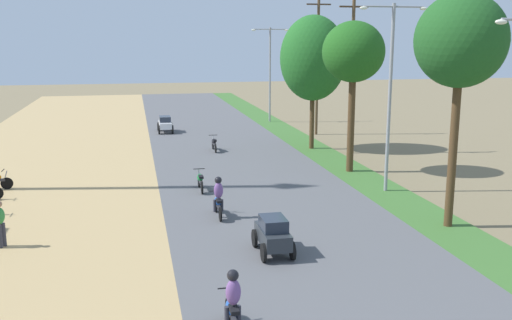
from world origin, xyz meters
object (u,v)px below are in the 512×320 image
(utility_pole_near, at_px, (352,74))
(motorbike_ahead_fourth, at_px, (200,180))
(motorbike_ahead_fifth, at_px, (214,143))
(median_tree_second, at_px, (353,53))
(motorbike_ahead_second, at_px, (232,303))
(median_tree_nearest, at_px, (461,42))
(car_sedan_white, at_px, (165,123))
(median_tree_third, at_px, (313,58))
(utility_pole_far, at_px, (317,65))
(streetlamp_mid, at_px, (390,86))
(streetlamp_far, at_px, (270,68))
(car_hatchback_charcoal, at_px, (273,234))
(motorbike_ahead_third, at_px, (218,198))
(pedestrian_on_shoulder, at_px, (0,221))

(utility_pole_near, xyz_separation_m, motorbike_ahead_fourth, (-10.12, -7.46, -4.28))
(motorbike_ahead_fourth, bearing_deg, motorbike_ahead_fifth, 78.44)
(median_tree_second, height_order, motorbike_ahead_second, median_tree_second)
(median_tree_nearest, bearing_deg, car_sedan_white, 110.44)
(median_tree_third, xyz_separation_m, motorbike_ahead_fifth, (-6.26, 0.34, -5.20))
(median_tree_third, height_order, utility_pole_far, utility_pole_far)
(streetlamp_mid, xyz_separation_m, motorbike_ahead_fifth, (-6.47, 11.24, -4.31))
(streetlamp_far, bearing_deg, utility_pole_near, -83.26)
(median_tree_nearest, bearing_deg, motorbike_ahead_second, -145.32)
(median_tree_third, xyz_separation_m, car_hatchback_charcoal, (-6.79, -17.70, -5.03))
(streetlamp_mid, relative_size, car_sedan_white, 3.73)
(streetlamp_mid, distance_m, car_sedan_white, 21.79)
(car_hatchback_charcoal, bearing_deg, motorbike_ahead_fourth, 99.42)
(median_tree_nearest, height_order, motorbike_ahead_second, median_tree_nearest)
(median_tree_third, relative_size, utility_pole_far, 0.85)
(motorbike_ahead_fifth, bearing_deg, streetlamp_mid, -60.08)
(median_tree_second, xyz_separation_m, motorbike_ahead_second, (-9.01, -15.95, -5.39))
(median_tree_third, xyz_separation_m, motorbike_ahead_second, (-8.97, -22.67, -4.92))
(car_sedan_white, height_order, motorbike_ahead_fifth, car_sedan_white)
(streetlamp_far, bearing_deg, motorbike_ahead_fifth, -117.64)
(median_tree_third, bearing_deg, car_sedan_white, 136.26)
(motorbike_ahead_fifth, bearing_deg, streetlamp_far, 62.36)
(median_tree_third, relative_size, motorbike_ahead_fifth, 4.65)
(streetlamp_far, bearing_deg, car_hatchback_charcoal, -102.98)
(median_tree_nearest, relative_size, streetlamp_mid, 1.01)
(car_sedan_white, bearing_deg, motorbike_ahead_fourth, -87.91)
(utility_pole_near, relative_size, motorbike_ahead_third, 5.18)
(streetlamp_mid, height_order, motorbike_ahead_third, streetlamp_mid)
(motorbike_ahead_fifth, bearing_deg, car_sedan_white, 107.68)
(median_tree_nearest, distance_m, median_tree_second, 9.52)
(utility_pole_near, distance_m, utility_pole_far, 7.31)
(median_tree_nearest, relative_size, car_hatchback_charcoal, 4.26)
(motorbike_ahead_second, distance_m, motorbike_ahead_third, 9.30)
(streetlamp_mid, distance_m, utility_pole_far, 16.60)
(motorbike_ahead_third, bearing_deg, motorbike_ahead_fourth, 93.03)
(pedestrian_on_shoulder, xyz_separation_m, median_tree_nearest, (15.97, -1.00, 5.89))
(median_tree_second, bearing_deg, motorbike_ahead_fifth, 131.72)
(median_tree_third, distance_m, streetlamp_mid, 10.94)
(median_tree_third, height_order, car_sedan_white, median_tree_third)
(car_hatchback_charcoal, distance_m, motorbike_ahead_fifth, 18.05)
(streetlamp_mid, bearing_deg, median_tree_second, 92.39)
(car_sedan_white, bearing_deg, median_tree_second, -59.67)
(car_hatchback_charcoal, distance_m, motorbike_ahead_third, 4.44)
(median_tree_second, xyz_separation_m, car_sedan_white, (-8.89, 15.19, -5.51))
(utility_pole_far, bearing_deg, car_hatchback_charcoal, -110.88)
(median_tree_second, xyz_separation_m, utility_pole_near, (1.88, 5.01, -1.39))
(median_tree_third, distance_m, car_hatchback_charcoal, 19.61)
(pedestrian_on_shoulder, height_order, car_hatchback_charcoal, pedestrian_on_shoulder)
(median_tree_second, relative_size, car_sedan_white, 3.46)
(pedestrian_on_shoulder, bearing_deg, streetlamp_mid, 15.24)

